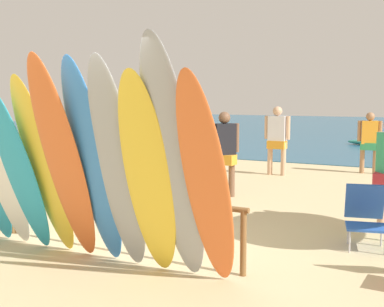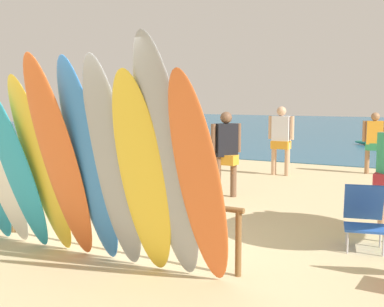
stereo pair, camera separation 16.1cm
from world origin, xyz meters
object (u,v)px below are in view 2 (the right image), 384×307
Objects in this scene: surfboard_rack at (109,204)px; surfboard_teal_2 at (17,171)px; surfboard_orange_4 at (60,161)px; beachgoer_photographing at (226,148)px; surfboard_blue_5 at (89,164)px; surfboard_orange_9 at (200,184)px; beachgoer_by_water at (374,139)px; surfboard_yellow_3 at (41,167)px; beachgoer_midbeach at (281,136)px; surfboard_grey_6 at (113,166)px; beach_chair_red at (364,215)px; surfboard_grey_8 at (167,162)px; surfboard_yellow_7 at (143,177)px.

surfboard_rack is 1.20m from surfboard_teal_2.
beachgoer_photographing is (-0.07, 4.49, -0.25)m from surfboard_orange_4.
surfboard_blue_5 is at bearing 13.55° from surfboard_orange_4.
surfboard_blue_5 reaches higher than surfboard_orange_9.
surfboard_blue_5 is 9.17m from beachgoer_by_water.
surfboard_teal_2 is 9.49m from beachgoer_by_water.
surfboard_yellow_3 is 1.33× the size of beachgoer_midbeach.
beachgoer_by_water is (0.09, 9.11, -0.20)m from surfboard_orange_9.
surfboard_yellow_3 is 0.93× the size of surfboard_grey_6.
surfboard_teal_2 is (-0.91, -0.64, 0.44)m from surfboard_rack.
surfboard_blue_5 and surfboard_grey_6 have the same top height.
beach_chair_red is (3.34, 2.38, -0.68)m from surfboard_yellow_3.
surfboard_grey_6 is at bearing 93.27° from beachgoer_midbeach.
surfboard_grey_6 is (0.71, 0.08, -0.01)m from surfboard_orange_4.
surfboard_yellow_3 is 1.46× the size of beachgoer_by_water.
surfboard_rack is 3.31m from beach_chair_red.
beachgoer_photographing is (-1.50, 4.44, -0.32)m from surfboard_grey_8.
beachgoer_by_water is at bearing 15.86° from beachgoer_photographing.
surfboard_orange_4 is 3.16× the size of beach_chair_red.
beachgoer_midbeach reaches higher than beachgoer_photographing.
surfboard_grey_8 reaches higher than surfboard_orange_4.
surfboard_rack is at bearing 74.12° from surfboard_orange_4.
beachgoer_by_water reaches higher than beach_chair_red.
surfboard_blue_5 reaches higher than surfboard_rack.
surfboard_rack is 7.08m from beachgoer_midbeach.
beachgoer_midbeach is (-0.26, 7.06, 0.39)m from surfboard_rack.
surfboard_rack is 4.56× the size of beach_chair_red.
beachgoer_photographing is at bearing 99.34° from surfboard_yellow_7.
surfboard_yellow_7 is at bearing 4.36° from surfboard_yellow_3.
surfboard_grey_8 is 1.60× the size of beachgoer_photographing.
surfboard_teal_2 is 1.87m from surfboard_yellow_7.
surfboard_yellow_7 is 1.34× the size of beachgoer_midbeach.
beachgoer_photographing is (-0.78, 4.41, -0.23)m from surfboard_grey_6.
beachgoer_by_water is at bearing 81.37° from surfboard_yellow_3.
beachgoer_photographing is at bearing 97.81° from surfboard_blue_5.
beachgoer_by_water reaches higher than surfboard_rack.
beach_chair_red reaches higher than surfboard_rack.
surfboard_grey_8 is at bearing 3.63° from surfboard_teal_2.
beachgoer_photographing is at bearing 111.40° from surfboard_orange_9.
surfboard_yellow_3 is at bearing -179.29° from surfboard_grey_8.
surfboard_grey_6 is 3.36m from beach_chair_red.
surfboard_orange_9 is at bearing -2.42° from surfboard_grey_8.
surfboard_orange_4 is 1.10× the size of surfboard_yellow_7.
beachgoer_midbeach reaches higher than beach_chair_red.
surfboard_blue_5 is at bearing -151.48° from beach_chair_red.
surfboard_teal_2 is at bearing 175.44° from surfboard_yellow_7.
surfboard_teal_2 reaches higher than surfboard_rack.
surfboard_orange_9 is (1.11, -0.05, -0.09)m from surfboard_grey_6.
beach_chair_red is at bearing 36.62° from surfboard_teal_2.
surfboard_yellow_7 reaches higher than surfboard_teal_2.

